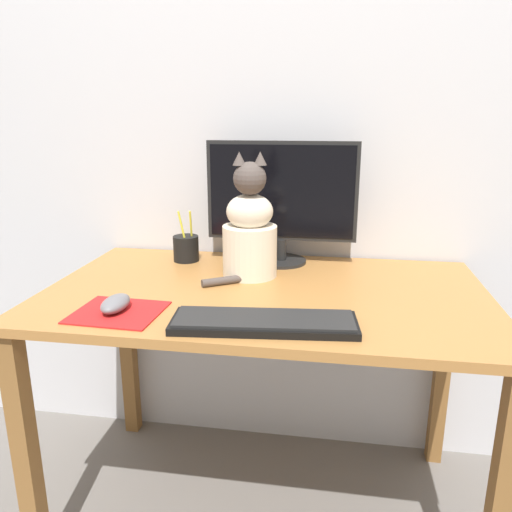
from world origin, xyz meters
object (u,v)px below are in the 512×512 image
at_px(computer_mouse_left, 116,304).
at_px(cat, 250,231).
at_px(keyboard, 264,322).
at_px(monitor, 282,198).
at_px(pen_cup, 186,248).

distance_m(computer_mouse_left, cat, 0.46).
bearing_deg(computer_mouse_left, cat, 50.91).
relative_size(keyboard, cat, 1.18).
relative_size(monitor, pen_cup, 2.82).
height_order(cat, pen_cup, cat).
height_order(monitor, cat, monitor).
bearing_deg(cat, pen_cup, 140.02).
bearing_deg(computer_mouse_left, keyboard, -4.69).
relative_size(cat, pen_cup, 2.17).
xyz_separation_m(cat, pen_cup, (-0.24, 0.13, -0.10)).
xyz_separation_m(monitor, computer_mouse_left, (-0.36, -0.50, -0.19)).
relative_size(computer_mouse_left, cat, 0.30).
bearing_deg(computer_mouse_left, pen_cup, 85.11).
bearing_deg(keyboard, computer_mouse_left, 169.80).
xyz_separation_m(monitor, keyboard, (0.02, -0.53, -0.21)).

